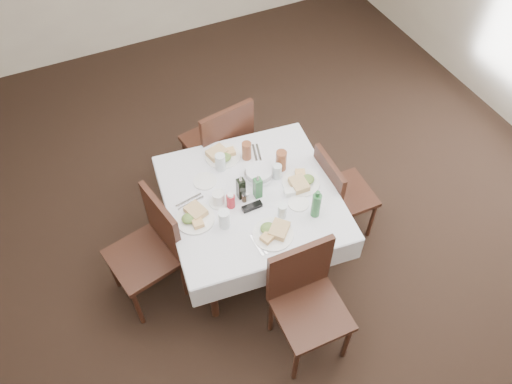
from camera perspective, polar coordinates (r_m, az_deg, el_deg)
ground_plane at (r=4.16m, az=1.64°, el=-8.13°), size 7.00×7.00×0.00m
room_shell at (r=2.84m, az=2.42°, el=10.09°), size 6.04×7.04×2.80m
dining_table at (r=3.66m, az=-0.52°, el=-1.23°), size 1.35×1.35×0.76m
chair_north at (r=4.23m, az=-4.00°, el=5.74°), size 0.55×0.55×1.01m
chair_south at (r=3.41m, az=5.67°, el=-11.67°), size 0.47×0.47×0.97m
chair_east at (r=3.99m, az=9.23°, el=0.06°), size 0.44×0.44×0.89m
chair_west at (r=3.67m, az=-11.77°, el=-5.93°), size 0.54×0.54×0.96m
meal_north at (r=3.84m, az=-3.91°, el=4.26°), size 0.27×0.27×0.06m
meal_south at (r=3.37m, az=1.99°, el=-4.59°), size 0.28×0.28×0.06m
meal_east at (r=3.66m, az=5.21°, el=1.19°), size 0.28×0.28×0.06m
meal_west at (r=3.47m, az=-7.04°, el=-2.81°), size 0.27×0.27×0.06m
side_plate_a at (r=3.69m, az=-5.86°, el=1.24°), size 0.17×0.17×0.01m
side_plate_b at (r=3.55m, az=4.88°, el=-1.30°), size 0.15×0.15×0.01m
water_n at (r=3.72m, az=-4.10°, el=3.41°), size 0.08×0.08×0.14m
water_s at (r=3.44m, az=3.02°, el=-2.18°), size 0.06×0.06×0.11m
water_e at (r=3.66m, az=2.44°, el=2.35°), size 0.07×0.07×0.12m
water_w at (r=3.38m, az=-3.65°, el=-3.09°), size 0.08×0.08×0.15m
iced_tea_a at (r=3.78m, az=-1.08°, el=4.74°), size 0.07×0.07×0.15m
iced_tea_b at (r=3.71m, az=2.89°, el=3.62°), size 0.08×0.08×0.17m
bread_basket at (r=3.68m, az=0.35°, el=2.11°), size 0.22×0.22×0.07m
oil_cruet_dark at (r=3.51m, az=-1.74°, el=0.49°), size 0.05×0.05×0.23m
oil_cruet_green at (r=3.52m, az=0.20°, el=0.57°), size 0.05×0.05×0.22m
ketchup_bottle at (r=3.49m, az=-2.90°, el=-0.97°), size 0.06×0.06×0.13m
salt_shaker at (r=3.54m, az=-1.09°, el=-0.55°), size 0.03×0.03×0.07m
pepper_shaker at (r=3.53m, az=-1.36°, el=-0.61°), size 0.04×0.04×0.08m
coffee_mug at (r=3.53m, az=-4.30°, el=-0.71°), size 0.14×0.14×0.10m
sunglasses at (r=3.51m, az=-0.46°, el=-1.68°), size 0.15×0.05×0.03m
green_bottle at (r=3.43m, az=6.89°, el=-1.46°), size 0.06×0.06×0.24m
sugar_caddy at (r=3.59m, az=4.00°, el=-0.02°), size 0.10×0.07×0.05m
cutlery_n at (r=3.87m, az=0.11°, el=4.45°), size 0.10×0.20×0.01m
cutlery_s at (r=3.34m, az=0.31°, el=-6.04°), size 0.05×0.18×0.01m
cutlery_e at (r=3.64m, az=5.49°, el=0.28°), size 0.17×0.09×0.01m
cutlery_w at (r=3.58m, az=-7.57°, el=-1.09°), size 0.21×0.08×0.01m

